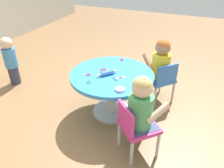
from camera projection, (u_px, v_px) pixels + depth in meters
The scene contains 14 objects.
ground_plane at pixel (112, 112), 2.59m from camera, with size 10.00×10.00×0.00m, color olive.
craft_table at pixel (112, 84), 2.39m from camera, with size 0.89×0.89×0.51m.
child_chair_left at pixel (136, 126), 1.92m from camera, with size 0.42×0.42×0.54m.
seated_child_left at pixel (141, 104), 1.82m from camera, with size 0.43×0.43×0.51m.
child_chair_right at pixel (161, 79), 2.62m from camera, with size 0.42×0.42×0.54m.
seated_child_right at pixel (161, 61), 2.54m from camera, with size 0.43×0.44×0.51m.
toddler_standing at pixel (10, 60), 2.97m from camera, with size 0.17×0.17×0.67m.
rolling_pin at pixel (107, 73), 2.29m from camera, with size 0.19×0.16×0.05m.
craft_scissors at pixel (117, 78), 2.23m from camera, with size 0.13×0.13×0.01m.
playdough_blob_0 at pixel (120, 89), 2.04m from camera, with size 0.09×0.09×0.02m, color #CC99E5.
cookie_cutter_0 at pixel (89, 82), 2.17m from camera, with size 0.05×0.05×0.01m, color #4CB259.
cookie_cutter_1 at pixel (103, 70), 2.39m from camera, with size 0.06×0.06×0.01m, color red.
cookie_cutter_2 at pixel (88, 75), 2.30m from camera, with size 0.05×0.05×0.01m, color #D83FA5.
cookie_cutter_3 at pixel (122, 59), 2.62m from camera, with size 0.05×0.05×0.01m, color #D83FA5.
Camera 1 is at (-1.88, -0.81, 1.61)m, focal length 35.54 mm.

